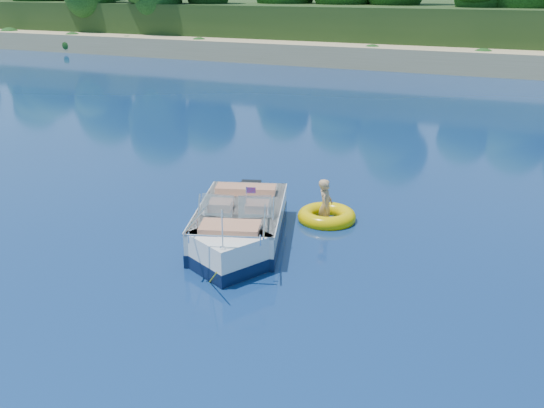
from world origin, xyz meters
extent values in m
plane|color=#091A42|center=(0.00, 0.00, 0.00)|extent=(160.00, 160.00, 0.00)
cube|color=tan|center=(0.00, 38.00, 0.50)|extent=(170.00, 8.00, 2.00)
cube|color=#1B3214|center=(0.00, 65.00, 1.00)|extent=(170.00, 56.00, 6.00)
cylinder|color=black|center=(-45.00, 41.00, 2.90)|extent=(0.44, 0.44, 2.80)
cylinder|color=black|center=(-18.00, 40.50, 3.10)|extent=(0.44, 0.44, 3.20)
cylinder|color=black|center=(0.00, 42.00, 3.30)|extent=(0.44, 0.44, 3.60)
cube|color=white|center=(-1.91, 4.48, 0.29)|extent=(2.95, 3.97, 0.99)
cube|color=white|center=(-1.35, 2.90, 0.29)|extent=(1.77, 1.77, 0.99)
cube|color=#0C1632|center=(-1.91, 4.48, 0.15)|extent=(2.99, 4.01, 0.28)
cube|color=#0C1632|center=(-1.35, 2.90, 0.15)|extent=(1.81, 1.81, 0.28)
cube|color=tan|center=(-2.00, 4.75, 0.56)|extent=(2.24, 2.84, 0.09)
cube|color=white|center=(-1.91, 4.48, 0.75)|extent=(2.98, 3.98, 0.06)
cube|color=black|center=(-2.55, 6.32, 0.33)|extent=(0.60, 0.48, 0.84)
cube|color=#8C9EA5|center=(-2.09, 3.72, 1.02)|extent=(0.77, 0.39, 0.46)
cube|color=#8C9EA5|center=(-1.29, 4.00, 1.02)|extent=(0.76, 0.56, 0.46)
cube|color=tan|center=(-2.23, 4.12, 0.78)|extent=(0.66, 0.66, 0.38)
cube|color=tan|center=(-1.43, 4.40, 0.78)|extent=(0.66, 0.66, 0.38)
cube|color=tan|center=(-2.22, 5.37, 0.78)|extent=(1.55, 0.97, 0.36)
cube|color=tan|center=(-1.41, 3.07, 0.76)|extent=(1.40, 1.07, 0.32)
cylinder|color=white|center=(-1.11, 2.23, 1.18)|extent=(0.03, 0.03, 0.80)
cube|color=red|center=(-1.37, 3.98, 1.40)|extent=(0.20, 0.08, 0.13)
cube|color=silver|center=(-1.10, 2.18, 0.81)|extent=(0.11, 0.08, 0.05)
cylinder|color=yellow|center=(-1.12, 1.83, 0.33)|extent=(0.66, 0.80, 0.72)
torus|color=#E9C201|center=(-0.44, 6.34, 0.10)|extent=(1.77, 1.77, 0.39)
torus|color=red|center=(-0.44, 6.34, 0.12)|extent=(1.45, 1.45, 0.13)
imported|color=tan|center=(-0.47, 6.31, 0.00)|extent=(0.54, 0.85, 1.54)
camera|label=1|loc=(4.26, -7.14, 5.62)|focal=40.00mm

